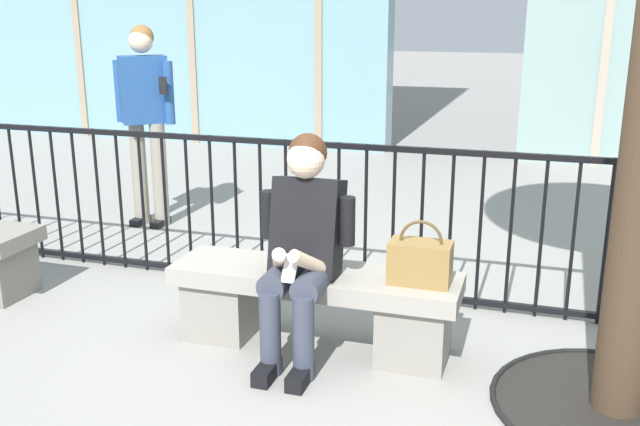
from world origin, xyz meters
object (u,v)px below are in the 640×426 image
object	(u,v)px
seated_person_with_phone	(302,242)
handbag_on_bench	(420,261)
stone_bench	(315,301)
bystander_at_railing	(145,111)

from	to	relation	value
seated_person_with_phone	handbag_on_bench	bearing A→B (deg)	11.08
stone_bench	bystander_at_railing	xyz separation A→B (m)	(-2.11, 1.84, 0.73)
stone_bench	seated_person_with_phone	xyz separation A→B (m)	(-0.03, -0.13, 0.38)
handbag_on_bench	stone_bench	bearing A→B (deg)	179.01
stone_bench	bystander_at_railing	bearing A→B (deg)	138.83
seated_person_with_phone	handbag_on_bench	distance (m)	0.62
seated_person_with_phone	bystander_at_railing	bearing A→B (deg)	136.55
seated_person_with_phone	bystander_at_railing	world-z (taller)	bystander_at_railing
handbag_on_bench	bystander_at_railing	bearing A→B (deg)	145.42
handbag_on_bench	bystander_at_railing	world-z (taller)	bystander_at_railing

